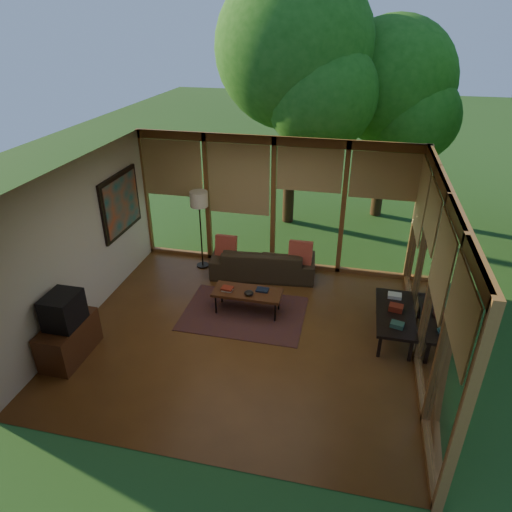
% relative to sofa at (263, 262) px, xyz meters
% --- Properties ---
extents(floor, '(5.50, 5.50, 0.00)m').
position_rel_sofa_xyz_m(floor, '(0.10, -2.00, -0.30)').
color(floor, brown).
rests_on(floor, ground).
extents(ceiling, '(5.50, 5.50, 0.00)m').
position_rel_sofa_xyz_m(ceiling, '(0.10, -2.00, 2.40)').
color(ceiling, white).
rests_on(ceiling, ground).
extents(wall_left, '(0.04, 5.00, 2.70)m').
position_rel_sofa_xyz_m(wall_left, '(-2.65, -2.00, 1.05)').
color(wall_left, beige).
rests_on(wall_left, ground).
extents(wall_front, '(5.50, 0.04, 2.70)m').
position_rel_sofa_xyz_m(wall_front, '(0.10, -4.50, 1.05)').
color(wall_front, beige).
rests_on(wall_front, ground).
extents(window_wall_back, '(5.50, 0.12, 2.70)m').
position_rel_sofa_xyz_m(window_wall_back, '(0.10, 0.50, 1.05)').
color(window_wall_back, brown).
rests_on(window_wall_back, ground).
extents(window_wall_right, '(0.12, 5.00, 2.70)m').
position_rel_sofa_xyz_m(window_wall_right, '(2.85, -2.00, 1.05)').
color(window_wall_right, brown).
rests_on(window_wall_right, ground).
extents(tree_nw, '(3.47, 3.47, 5.78)m').
position_rel_sofa_xyz_m(tree_nw, '(0.04, 2.92, 3.73)').
color(tree_nw, '#3E2816').
rests_on(tree_nw, ground).
extents(tree_ne, '(2.92, 2.92, 4.77)m').
position_rel_sofa_xyz_m(tree_ne, '(2.25, 3.89, 2.99)').
color(tree_ne, '#3E2816').
rests_on(tree_ne, ground).
extents(rug, '(2.12, 1.50, 0.01)m').
position_rel_sofa_xyz_m(rug, '(-0.04, -1.41, -0.30)').
color(rug, brown).
rests_on(rug, floor).
extents(sofa, '(2.14, 1.02, 0.60)m').
position_rel_sofa_xyz_m(sofa, '(0.00, 0.00, 0.00)').
color(sofa, '#372B1B').
rests_on(sofa, floor).
extents(pillow_left, '(0.42, 0.23, 0.44)m').
position_rel_sofa_xyz_m(pillow_left, '(-0.75, -0.05, 0.29)').
color(pillow_left, maroon).
rests_on(pillow_left, sofa).
extents(pillow_right, '(0.45, 0.24, 0.48)m').
position_rel_sofa_xyz_m(pillow_right, '(0.75, -0.05, 0.31)').
color(pillow_right, maroon).
rests_on(pillow_right, sofa).
extents(ct_book_lower, '(0.19, 0.15, 0.03)m').
position_rel_sofa_xyz_m(ct_book_lower, '(-0.34, -1.39, 0.14)').
color(ct_book_lower, beige).
rests_on(ct_book_lower, coffee_table).
extents(ct_book_upper, '(0.21, 0.17, 0.03)m').
position_rel_sofa_xyz_m(ct_book_upper, '(-0.34, -1.39, 0.17)').
color(ct_book_upper, maroon).
rests_on(ct_book_upper, coffee_table).
extents(ct_book_side, '(0.21, 0.16, 0.03)m').
position_rel_sofa_xyz_m(ct_book_side, '(0.26, -1.26, 0.14)').
color(ct_book_side, black).
rests_on(ct_book_side, coffee_table).
extents(ct_bowl, '(0.16, 0.16, 0.07)m').
position_rel_sofa_xyz_m(ct_bowl, '(0.06, -1.44, 0.16)').
color(ct_bowl, black).
rests_on(ct_bowl, coffee_table).
extents(media_cabinet, '(0.50, 1.00, 0.60)m').
position_rel_sofa_xyz_m(media_cabinet, '(-2.37, -3.09, -0.00)').
color(media_cabinet, '#502A16').
rests_on(media_cabinet, floor).
extents(television, '(0.45, 0.55, 0.50)m').
position_rel_sofa_xyz_m(television, '(-2.35, -3.09, 0.55)').
color(television, black).
rests_on(television, media_cabinet).
extents(console_book_a, '(0.23, 0.19, 0.07)m').
position_rel_sofa_xyz_m(console_book_a, '(2.50, -1.87, 0.19)').
color(console_book_a, '#2F5345').
rests_on(console_book_a, side_console).
extents(console_book_b, '(0.24, 0.20, 0.10)m').
position_rel_sofa_xyz_m(console_book_b, '(2.50, -1.42, 0.20)').
color(console_book_b, maroon).
rests_on(console_book_b, side_console).
extents(console_book_c, '(0.23, 0.17, 0.06)m').
position_rel_sofa_xyz_m(console_book_c, '(2.50, -1.02, 0.18)').
color(console_book_c, beige).
rests_on(console_book_c, side_console).
extents(floor_lamp, '(0.36, 0.36, 1.65)m').
position_rel_sofa_xyz_m(floor_lamp, '(-1.31, 0.08, 1.10)').
color(floor_lamp, black).
rests_on(floor_lamp, floor).
extents(coffee_table, '(1.20, 0.50, 0.43)m').
position_rel_sofa_xyz_m(coffee_table, '(0.01, -1.34, 0.09)').
color(coffee_table, '#502A16').
rests_on(coffee_table, floor).
extents(side_console, '(0.60, 1.40, 0.46)m').
position_rel_sofa_xyz_m(side_console, '(2.50, -1.47, 0.11)').
color(side_console, black).
rests_on(side_console, floor).
extents(wall_painting, '(0.06, 1.35, 1.15)m').
position_rel_sofa_xyz_m(wall_painting, '(-2.62, -0.60, 1.25)').
color(wall_painting, black).
rests_on(wall_painting, wall_left).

